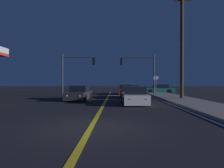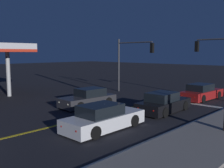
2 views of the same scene
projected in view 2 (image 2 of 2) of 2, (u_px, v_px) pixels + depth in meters
sidewalk_right at (200, 142)px, 11.03m from camera, size 3.20×34.39×0.15m
lane_line_center at (94, 116)px, 15.77m from camera, size 0.20×32.48×0.01m
lane_line_edge_right at (164, 134)px, 12.31m from camera, size 0.16×32.48×0.01m
stop_bar at (194, 104)px, 19.72m from camera, size 5.28×0.50×0.01m
car_mid_block_red at (201, 93)px, 21.58m from camera, size 2.01×4.67×1.34m
car_far_approaching_white at (103, 118)px, 13.08m from camera, size 1.89×4.66×1.34m
car_following_oncoming_charcoal at (88, 99)px, 18.70m from camera, size 2.00×4.29×1.34m
car_side_waiting_black at (163, 103)px, 16.98m from camera, size 2.02×4.49×1.34m
traffic_signal_far_left at (131, 56)px, 24.81m from camera, size 4.31×0.28×5.33m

